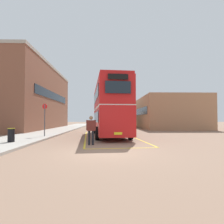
{
  "coord_description": "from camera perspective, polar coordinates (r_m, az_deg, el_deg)",
  "views": [
    {
      "loc": [
        -0.02,
        -9.13,
        1.58
      ],
      "look_at": [
        0.47,
        11.07,
        2.27
      ],
      "focal_mm": 31.06,
      "sensor_mm": 36.0,
      "label": 1
    }
  ],
  "objects": [
    {
      "name": "litter_bin",
      "position": [
        13.54,
        -27.55,
        -6.02
      ],
      "size": [
        0.43,
        0.43,
        0.85
      ],
      "color": "black",
      "rests_on": "sidewalk_left"
    },
    {
      "name": "brick_building_left",
      "position": [
        31.52,
        -22.21,
        3.85
      ],
      "size": [
        6.31,
        20.7,
        9.35
      ],
      "color": "brown",
      "rests_on": "ground"
    },
    {
      "name": "sidewalk_left",
      "position": [
        26.77,
        -15.47,
        -5.1
      ],
      "size": [
        4.0,
        57.6,
        0.14
      ],
      "primitive_type": "cube",
      "color": "#A39E93",
      "rests_on": "ground"
    },
    {
      "name": "pedestrian_boarding",
      "position": [
        11.74,
        -6.19,
        -4.71
      ],
      "size": [
        0.58,
        0.25,
        1.74
      ],
      "color": "black",
      "rests_on": "ground"
    },
    {
      "name": "bay_marking_yellow",
      "position": [
        15.79,
        -0.45,
        -7.67
      ],
      "size": [
        5.34,
        12.99,
        0.01
      ],
      "color": "gold",
      "rests_on": "ground"
    },
    {
      "name": "bus_stop_sign",
      "position": [
        16.94,
        -19.2,
        -1.28
      ],
      "size": [
        0.44,
        0.12,
        2.67
      ],
      "color": "#4C4C51",
      "rests_on": "sidewalk_left"
    },
    {
      "name": "single_deck_bus",
      "position": [
        34.84,
        3.08,
        -1.83
      ],
      "size": [
        3.1,
        10.04,
        3.02
      ],
      "color": "black",
      "rests_on": "ground"
    },
    {
      "name": "depot_building_right",
      "position": [
        32.91,
        16.25,
        -0.26
      ],
      "size": [
        8.99,
        12.69,
        5.0
      ],
      "color": "#AD7A56",
      "rests_on": "ground"
    },
    {
      "name": "double_decker_bus",
      "position": [
        17.67,
        -0.83,
        1.08
      ],
      "size": [
        3.49,
        10.8,
        4.75
      ],
      "color": "black",
      "rests_on": "ground"
    },
    {
      "name": "ground_plane",
      "position": [
        23.58,
        -1.36,
        -5.78
      ],
      "size": [
        135.6,
        135.6,
        0.0
      ],
      "primitive_type": "plane",
      "color": "#846651"
    }
  ]
}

